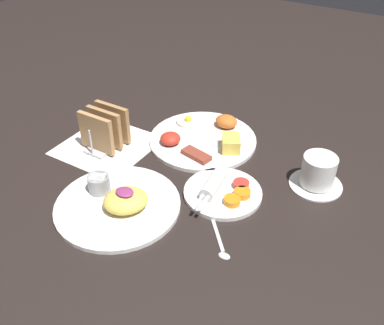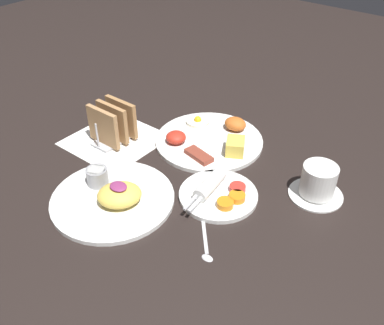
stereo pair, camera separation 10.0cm
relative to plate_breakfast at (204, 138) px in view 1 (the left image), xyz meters
name	(u,v)px [view 1 (the left image)]	position (x,y,z in m)	size (l,w,h in m)	color
ground_plane	(163,169)	(-0.02, -0.16, -0.01)	(3.00, 3.00, 0.00)	black
napkin_flat	(107,146)	(-0.20, -0.15, -0.01)	(0.22, 0.22, 0.00)	white
plate_breakfast	(204,138)	(0.00, 0.00, 0.00)	(0.28, 0.28, 0.05)	white
plate_condiments	(223,191)	(0.14, -0.17, 0.00)	(0.17, 0.19, 0.04)	white
plate_foreground	(118,202)	(-0.03, -0.32, 0.00)	(0.27, 0.27, 0.06)	white
toast_rack	(105,129)	(-0.20, -0.15, 0.04)	(0.10, 0.12, 0.10)	#B7B7BC
coffee_cup	(318,173)	(0.31, -0.03, 0.03)	(0.12, 0.12, 0.08)	white
teaspoon	(220,242)	(0.21, -0.30, -0.01)	(0.09, 0.10, 0.01)	silver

